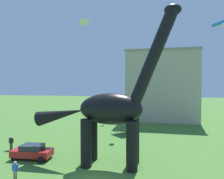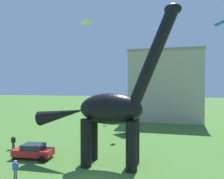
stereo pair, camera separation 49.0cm
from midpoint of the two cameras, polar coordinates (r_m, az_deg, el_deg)
The scene contains 10 objects.
dinosaur_sculpture at distance 19.92m, azimuth 0.12°, elevation -5.56°, with size 14.80×3.14×15.47m.
parked_sedan_left at distance 24.15m, azimuth -21.04°, elevation -16.06°, with size 4.33×2.11×1.55m.
person_near_flyer at distance 19.82m, azimuth -25.24°, elevation -19.55°, with size 0.59×0.26×1.59m.
person_watching_child at distance 28.30m, azimuth -25.95°, elevation -13.08°, with size 0.62×0.28×1.67m.
festival_canopy_tent at distance 33.02m, azimuth 4.98°, elevation -8.16°, with size 3.15×3.15×3.00m.
kite_apex at distance 29.78m, azimuth 2.93°, elevation -2.36°, with size 0.66×0.66×0.83m.
kite_far_right at distance 41.55m, azimuth -0.13°, elevation -1.88°, with size 0.68×0.68×0.71m.
kite_trailing at distance 32.27m, azimuth -7.02°, elevation 18.54°, with size 1.72×1.89×2.08m.
kite_mid_left at distance 30.59m, azimuth 29.32°, elevation 16.29°, with size 1.72×1.73×0.50m.
background_building_block at distance 48.30m, azimuth 14.95°, elevation 1.07°, with size 15.66×12.17×15.60m.
Camera 2 is at (5.08, -15.00, 7.98)m, focal length 31.94 mm.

